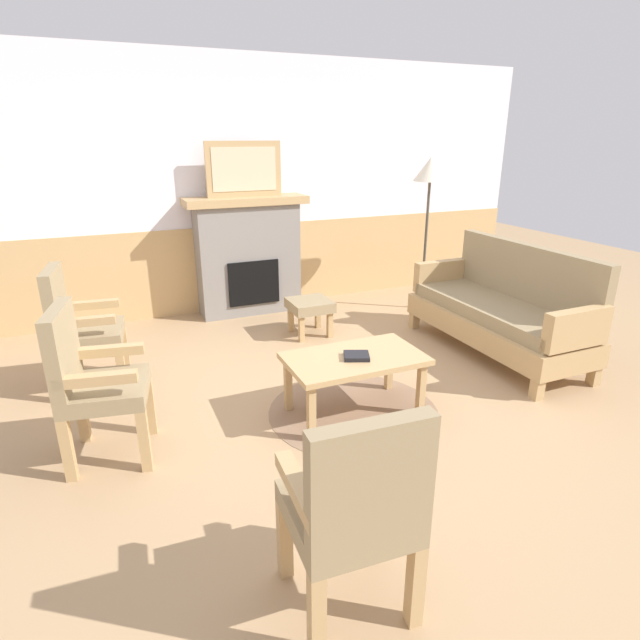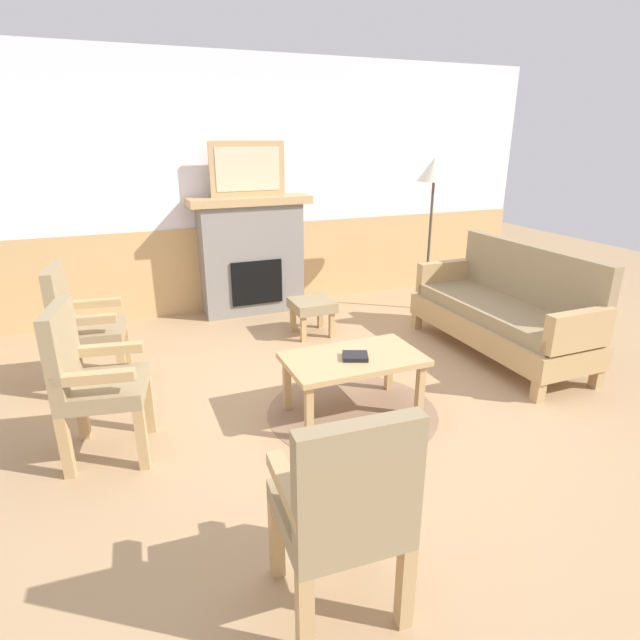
{
  "view_description": "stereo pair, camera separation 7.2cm",
  "coord_description": "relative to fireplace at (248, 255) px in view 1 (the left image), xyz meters",
  "views": [
    {
      "loc": [
        -1.48,
        -3.07,
        1.89
      ],
      "look_at": [
        0.0,
        0.35,
        0.55
      ],
      "focal_mm": 28.87,
      "sensor_mm": 36.0,
      "label": 1
    },
    {
      "loc": [
        -1.41,
        -3.1,
        1.89
      ],
      "look_at": [
        0.0,
        0.35,
        0.55
      ],
      "focal_mm": 28.87,
      "sensor_mm": 36.0,
      "label": 2
    }
  ],
  "objects": [
    {
      "name": "coffee_table",
      "position": [
        0.05,
        -2.5,
        -0.27
      ],
      "size": [
        0.96,
        0.56,
        0.44
      ],
      "color": "tan",
      "rests_on": "ground_plane"
    },
    {
      "name": "armchair_by_window_left",
      "position": [
        -1.72,
        -1.32,
        -0.11
      ],
      "size": [
        0.53,
        0.53,
        0.98
      ],
      "color": "tan",
      "rests_on": "ground_plane"
    },
    {
      "name": "framed_picture",
      "position": [
        0.0,
        0.0,
        0.91
      ],
      "size": [
        0.8,
        0.04,
        0.56
      ],
      "color": "tan",
      "rests_on": "fireplace"
    },
    {
      "name": "round_rug",
      "position": [
        0.05,
        -2.5,
        -0.65
      ],
      "size": [
        1.23,
        1.23,
        0.01
      ],
      "primitive_type": "cylinder",
      "color": "#896B51",
      "rests_on": "ground_plane"
    },
    {
      "name": "book_on_table",
      "position": [
        0.05,
        -2.53,
        -0.2
      ],
      "size": [
        0.22,
        0.21,
        0.03
      ],
      "primitive_type": "cube",
      "rotation": [
        0.0,
        0.0,
        -0.4
      ],
      "color": "black",
      "rests_on": "coffee_table"
    },
    {
      "name": "footstool",
      "position": [
        0.35,
        -0.94,
        -0.37
      ],
      "size": [
        0.4,
        0.4,
        0.36
      ],
      "color": "tan",
      "rests_on": "ground_plane"
    },
    {
      "name": "armchair_near_fireplace",
      "position": [
        -1.64,
        -2.36,
        -0.11
      ],
      "size": [
        0.56,
        0.56,
        0.98
      ],
      "color": "tan",
      "rests_on": "ground_plane"
    },
    {
      "name": "couch",
      "position": [
        1.76,
        -2.03,
        -0.26
      ],
      "size": [
        0.7,
        1.8,
        0.98
      ],
      "color": "tan",
      "rests_on": "ground_plane"
    },
    {
      "name": "fireplace",
      "position": [
        0.0,
        0.0,
        0.0
      ],
      "size": [
        1.3,
        0.44,
        1.28
      ],
      "color": "gray",
      "rests_on": "ground_plane"
    },
    {
      "name": "floor_lamp_by_couch",
      "position": [
        1.85,
        -0.67,
        0.8
      ],
      "size": [
        0.36,
        0.36,
        1.68
      ],
      "color": "#332D28",
      "rests_on": "ground_plane"
    },
    {
      "name": "armchair_front_left",
      "position": [
        -0.71,
        -3.98,
        -0.11
      ],
      "size": [
        0.51,
        0.51,
        0.98
      ],
      "color": "tan",
      "rests_on": "ground_plane"
    },
    {
      "name": "ground_plane",
      "position": [
        0.0,
        -2.35,
        -0.65
      ],
      "size": [
        14.0,
        14.0,
        0.0
      ],
      "primitive_type": "plane",
      "color": "tan"
    },
    {
      "name": "wall_back",
      "position": [
        0.0,
        0.25,
        0.66
      ],
      "size": [
        7.2,
        0.14,
        2.7
      ],
      "color": "white",
      "rests_on": "ground_plane"
    }
  ]
}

